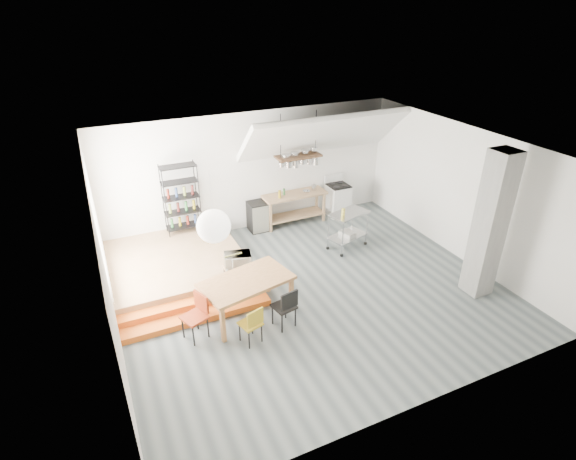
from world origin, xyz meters
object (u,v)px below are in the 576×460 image
rolling_cart (348,225)px  mini_fridge (258,216)px  dining_table (246,284)px  stove (338,199)px

rolling_cart → mini_fridge: size_ratio=1.34×
dining_table → mini_fridge: 3.75m
stove → dining_table: bearing=-140.3°
rolling_cart → mini_fridge: 2.56m
dining_table → mini_fridge: dining_table is taller
stove → mini_fridge: 2.50m
stove → dining_table: size_ratio=0.61×
stove → dining_table: 5.26m
mini_fridge → stove: bearing=-1.0°
stove → dining_table: (-4.05, -3.36, 0.27)m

